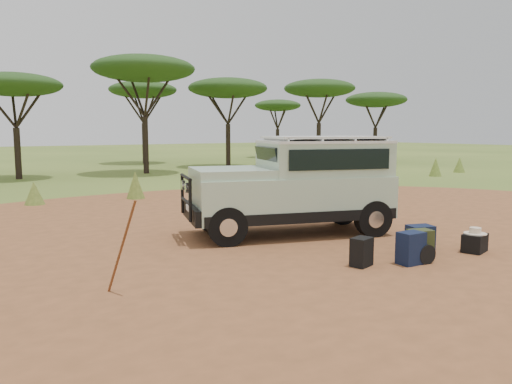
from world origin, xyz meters
TOP-DOWN VIEW (x-y plane):
  - ground at (0.00, 0.00)m, footprint 140.00×140.00m
  - dirt_clearing at (0.00, 0.00)m, footprint 23.00×23.00m
  - grass_fringe at (0.12, 8.67)m, footprint 36.60×1.60m
  - acacia_treeline at (0.75, 19.81)m, footprint 46.70×13.20m
  - safari_vehicle at (0.84, 1.49)m, footprint 4.57×2.93m
  - walking_staff at (-3.65, -0.32)m, footprint 0.30×0.49m
  - backpack_black at (0.06, -1.15)m, footprint 0.41×0.34m
  - backpack_navy at (0.83, -1.52)m, footprint 0.44×0.32m
  - backpack_olive at (1.16, -1.45)m, footprint 0.45×0.38m
  - duffel_navy at (1.65, -1.07)m, footprint 0.53×0.46m
  - hard_case at (2.49, -1.63)m, footprint 0.55×0.45m
  - stuff_sack at (1.07, -1.54)m, footprint 0.39×0.39m
  - safari_hat at (2.49, -1.63)m, footprint 0.40×0.40m

SIDE VIEW (x-z plane):
  - ground at x=0.00m, z-range 0.00..0.00m
  - dirt_clearing at x=0.00m, z-range 0.00..0.01m
  - stuff_sack at x=1.07m, z-range 0.00..0.34m
  - hard_case at x=2.49m, z-range 0.00..0.34m
  - backpack_black at x=0.06m, z-range 0.00..0.48m
  - duffel_navy at x=1.65m, z-range 0.00..0.50m
  - backpack_olive at x=1.16m, z-range 0.00..0.54m
  - backpack_navy at x=0.83m, z-range 0.00..0.55m
  - safari_hat at x=2.49m, z-range 0.33..0.44m
  - grass_fringe at x=0.12m, z-range -0.05..0.85m
  - walking_staff at x=-3.65m, z-range 0.00..1.31m
  - safari_vehicle at x=0.84m, z-range -0.04..2.06m
  - acacia_treeline at x=0.75m, z-range 1.74..8.00m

